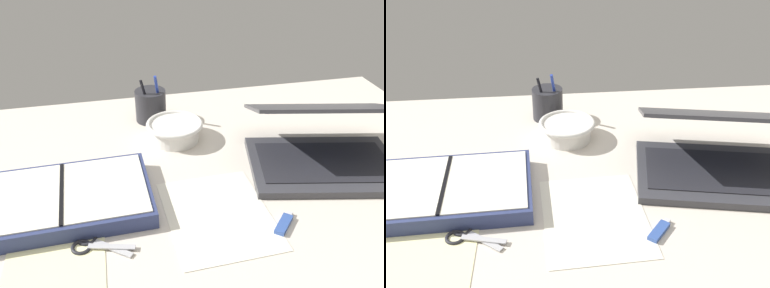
# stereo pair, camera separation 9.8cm
# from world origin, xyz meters

# --- Properties ---
(desk_top) EXTENTS (1.40, 1.00, 0.02)m
(desk_top) POSITION_xyz_m (0.00, 0.00, 0.01)
(desk_top) COLOR beige
(desk_top) RESTS_ON ground
(laptop) EXTENTS (0.40, 0.37, 0.18)m
(laptop) POSITION_xyz_m (0.30, 0.02, 0.07)
(laptop) COLOR #38383D
(laptop) RESTS_ON desk_top
(bowl) EXTENTS (0.15, 0.15, 0.05)m
(bowl) POSITION_xyz_m (-0.03, 0.21, 0.05)
(bowl) COLOR silver
(bowl) RESTS_ON desk_top
(pen_cup) EXTENTS (0.09, 0.09, 0.14)m
(pen_cup) POSITION_xyz_m (-0.07, 0.34, 0.07)
(pen_cup) COLOR #28282D
(pen_cup) RESTS_ON desk_top
(planner) EXTENTS (0.37, 0.24, 0.04)m
(planner) POSITION_xyz_m (-0.31, -0.01, 0.04)
(planner) COLOR navy
(planner) RESTS_ON desk_top
(scissors) EXTENTS (0.12, 0.09, 0.01)m
(scissors) POSITION_xyz_m (-0.26, -0.14, 0.02)
(scissors) COLOR #B7B7BC
(scissors) RESTS_ON desk_top
(paper_sheet_front) EXTENTS (0.22, 0.27, 0.00)m
(paper_sheet_front) POSITION_xyz_m (0.00, -0.11, 0.02)
(paper_sheet_front) COLOR silver
(paper_sheet_front) RESTS_ON desk_top
(paper_sheet_beside_planner) EXTENTS (0.18, 0.25, 0.00)m
(paper_sheet_beside_planner) POSITION_xyz_m (-0.32, -0.18, 0.02)
(paper_sheet_beside_planner) COLOR #F4EFB2
(paper_sheet_beside_planner) RESTS_ON desk_top
(usb_drive) EXTENTS (0.06, 0.06, 0.01)m
(usb_drive) POSITION_xyz_m (0.12, -0.17, 0.02)
(usb_drive) COLOR #33519E
(usb_drive) RESTS_ON desk_top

